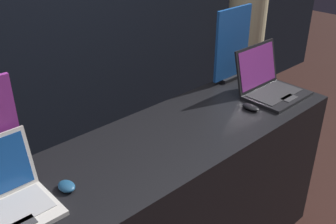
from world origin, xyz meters
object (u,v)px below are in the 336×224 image
(mouse_front, at_px, (66,186))
(promo_stand_back, at_px, (232,46))
(laptop_back, at_px, (269,84))
(laptop_front, at_px, (6,197))
(person_bystander, at_px, (244,50))
(mouse_back, at_px, (251,107))

(mouse_front, distance_m, promo_stand_back, 1.47)
(laptop_back, height_order, promo_stand_back, promo_stand_back)
(mouse_front, height_order, promo_stand_back, promo_stand_back)
(laptop_back, bearing_deg, laptop_front, 177.47)
(laptop_back, bearing_deg, promo_stand_back, 90.00)
(person_bystander, bearing_deg, laptop_back, -135.34)
(mouse_back, relative_size, promo_stand_back, 0.23)
(laptop_back, xyz_separation_m, mouse_back, (-0.26, -0.06, -0.05))
(laptop_front, bearing_deg, mouse_front, -10.65)
(laptop_front, height_order, mouse_front, laptop_front)
(laptop_front, xyz_separation_m, laptop_back, (1.66, -0.07, 0.00))
(mouse_front, xyz_separation_m, person_bystander, (2.22, 0.75, -0.10))
(promo_stand_back, distance_m, person_bystander, 0.98)
(mouse_front, height_order, person_bystander, person_bystander)
(mouse_back, bearing_deg, person_bystander, 38.61)
(laptop_front, bearing_deg, promo_stand_back, 8.18)
(promo_stand_back, bearing_deg, mouse_front, -168.80)
(laptop_back, bearing_deg, mouse_front, 178.81)
(mouse_front, relative_size, mouse_back, 0.81)
(laptop_front, relative_size, mouse_front, 3.57)
(laptop_front, bearing_deg, laptop_back, -2.53)
(mouse_back, xyz_separation_m, promo_stand_back, (0.26, 0.37, 0.22))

